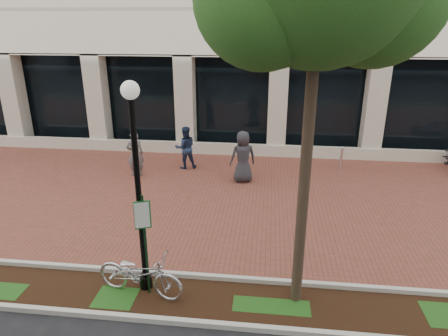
# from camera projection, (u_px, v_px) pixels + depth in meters

# --- Properties ---
(ground) EXTENTS (120.00, 120.00, 0.00)m
(ground) POSITION_uv_depth(u_px,v_px,m) (216.00, 197.00, 13.43)
(ground) COLOR black
(ground) RESTS_ON ground
(brick_plaza) EXTENTS (40.00, 9.00, 0.01)m
(brick_plaza) POSITION_uv_depth(u_px,v_px,m) (216.00, 197.00, 13.43)
(brick_plaza) COLOR brown
(brick_plaza) RESTS_ON ground
(planting_strip) EXTENTS (40.00, 1.50, 0.01)m
(planting_strip) POSITION_uv_depth(u_px,v_px,m) (183.00, 299.00, 8.55)
(planting_strip) COLOR black
(planting_strip) RESTS_ON ground
(curb_plaza_side) EXTENTS (40.00, 0.12, 0.12)m
(curb_plaza_side) POSITION_uv_depth(u_px,v_px,m) (190.00, 275.00, 9.22)
(curb_plaza_side) COLOR beige
(curb_plaza_side) RESTS_ON ground
(curb_street_side) EXTENTS (40.00, 0.12, 0.12)m
(curb_street_side) POSITION_uv_depth(u_px,v_px,m) (175.00, 321.00, 7.83)
(curb_street_side) COLOR beige
(curb_street_side) RESTS_ON ground
(parking_sign) EXTENTS (0.34, 0.07, 2.34)m
(parking_sign) POSITION_uv_depth(u_px,v_px,m) (145.00, 233.00, 8.20)
(parking_sign) COLOR #153B1E
(parking_sign) RESTS_ON ground
(lamppost) EXTENTS (0.36, 0.36, 4.57)m
(lamppost) POSITION_uv_depth(u_px,v_px,m) (138.00, 181.00, 8.02)
(lamppost) COLOR black
(lamppost) RESTS_ON ground
(locked_bicycle) EXTENTS (2.10, 1.08, 1.05)m
(locked_bicycle) POSITION_uv_depth(u_px,v_px,m) (140.00, 274.00, 8.52)
(locked_bicycle) COLOR silver
(locked_bicycle) RESTS_ON ground
(pedestrian_left) EXTENTS (0.73, 0.60, 1.73)m
(pedestrian_left) POSITION_uv_depth(u_px,v_px,m) (135.00, 154.00, 14.98)
(pedestrian_left) COLOR slate
(pedestrian_left) RESTS_ON ground
(pedestrian_mid) EXTENTS (1.00, 0.90, 1.71)m
(pedestrian_mid) POSITION_uv_depth(u_px,v_px,m) (185.00, 148.00, 15.74)
(pedestrian_mid) COLOR #1C2A48
(pedestrian_mid) RESTS_ON ground
(pedestrian_right) EXTENTS (1.08, 0.87, 1.91)m
(pedestrian_right) POSITION_uv_depth(u_px,v_px,m) (243.00, 157.00, 14.38)
(pedestrian_right) COLOR #2B2B30
(pedestrian_right) RESTS_ON ground
(bollard) EXTENTS (0.12, 0.12, 0.97)m
(bollard) POSITION_uv_depth(u_px,v_px,m) (341.00, 158.00, 15.67)
(bollard) COLOR silver
(bollard) RESTS_ON ground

